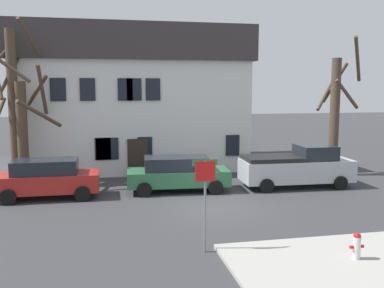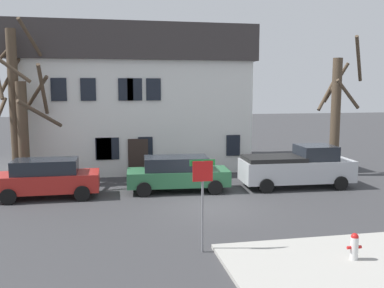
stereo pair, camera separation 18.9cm
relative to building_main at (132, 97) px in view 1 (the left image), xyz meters
The scene contains 11 objects.
ground_plane 11.87m from the building_main, 76.54° to the right, with size 120.00×120.00×0.00m, color #38383A.
building_main is the anchor object (origin of this frame).
tree_bare_near 7.93m from the building_main, 140.74° to the right, with size 2.92×2.91×8.13m.
tree_bare_mid 7.85m from the building_main, 137.04° to the right, with size 3.30×3.29×6.43m.
tree_bare_far 12.35m from the building_main, 28.21° to the right, with size 2.59×2.59×7.56m.
car_red_wagon 9.68m from the building_main, 118.19° to the right, with size 4.45×1.97×1.74m.
car_green_wagon 8.72m from the building_main, 78.52° to the right, with size 4.89×2.26×1.66m.
pickup_truck_silver 11.58m from the building_main, 47.06° to the right, with size 5.53×2.36×2.07m.
fire_hydrant 18.29m from the building_main, 73.41° to the right, with size 0.42×0.22×0.76m.
street_sign_pole 15.73m from the building_main, 85.84° to the right, with size 0.76×0.07×2.81m.
bicycle_leaning 8.62m from the building_main, 119.83° to the right, with size 1.66×0.65×1.03m.
Camera 1 is at (-4.28, -16.65, 4.88)m, focal length 39.85 mm.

